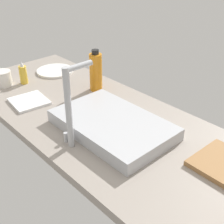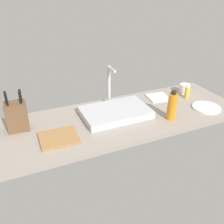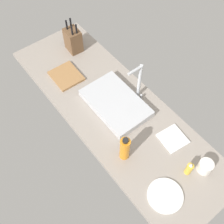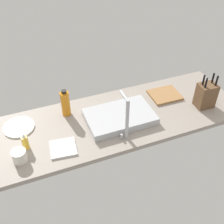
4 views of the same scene
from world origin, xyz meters
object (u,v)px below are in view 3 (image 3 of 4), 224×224
at_px(water_bottle, 125,148).
at_px(faucet, 139,80).
at_px(sink_basin, 116,103).
at_px(knife_block, 73,40).
at_px(coffee_mug, 205,166).
at_px(dinner_plate, 165,196).
at_px(cutting_board, 66,76).
at_px(dish_towel, 173,139).
at_px(soap_bottle, 189,169).

bearing_deg(water_bottle, faucet, 129.61).
relative_size(sink_basin, knife_block, 1.78).
distance_m(water_bottle, coffee_mug, 0.50).
height_order(faucet, coffee_mug, faucet).
height_order(faucet, dinner_plate, faucet).
bearing_deg(dinner_plate, faucet, 151.96).
bearing_deg(dinner_plate, cutting_board, 177.82).
bearing_deg(cutting_board, dish_towel, 16.28).
xyz_separation_m(cutting_board, dinner_plate, (1.12, -0.04, -0.00)).
bearing_deg(faucet, dinner_plate, -28.04).
relative_size(sink_basin, soap_bottle, 3.86).
bearing_deg(dinner_plate, knife_block, 169.04).
bearing_deg(coffee_mug, dish_towel, -179.96).
distance_m(sink_basin, cutting_board, 0.46).
xyz_separation_m(sink_basin, dinner_plate, (0.68, -0.17, -0.02)).
relative_size(faucet, water_bottle, 1.48).
bearing_deg(faucet, cutting_board, -147.22).
bearing_deg(dinner_plate, dish_towel, 128.22).
distance_m(soap_bottle, coffee_mug, 0.11).
distance_m(faucet, dish_towel, 0.45).
height_order(knife_block, dinner_plate, knife_block).
bearing_deg(dinner_plate, water_bottle, -176.01).
xyz_separation_m(sink_basin, cutting_board, (-0.44, -0.13, -0.02)).
bearing_deg(water_bottle, dish_towel, 71.83).
bearing_deg(dish_towel, water_bottle, -108.17).
xyz_separation_m(sink_basin, soap_bottle, (0.66, 0.04, 0.03)).
height_order(sink_basin, cutting_board, sink_basin).
relative_size(faucet, dish_towel, 1.91).
xyz_separation_m(water_bottle, coffee_mug, (0.37, 0.33, -0.06)).
xyz_separation_m(faucet, dish_towel, (0.41, -0.05, -0.17)).
bearing_deg(water_bottle, sink_basin, 149.62).
distance_m(faucet, water_bottle, 0.49).
relative_size(knife_block, soap_bottle, 2.17).
height_order(soap_bottle, coffee_mug, soap_bottle).
relative_size(knife_block, dish_towel, 1.64).
xyz_separation_m(faucet, soap_bottle, (0.63, -0.14, -0.12)).
distance_m(knife_block, soap_bottle, 1.31).
distance_m(sink_basin, soap_bottle, 0.66).
xyz_separation_m(water_bottle, dinner_plate, (0.34, 0.02, -0.09)).
xyz_separation_m(cutting_board, water_bottle, (0.78, -0.07, 0.09)).
height_order(sink_basin, dish_towel, sink_basin).
distance_m(knife_block, water_bottle, 1.03).
bearing_deg(faucet, dish_towel, -6.26).
height_order(cutting_board, water_bottle, water_bottle).
height_order(faucet, dish_towel, faucet).
bearing_deg(coffee_mug, knife_block, -178.17).
xyz_separation_m(dinner_plate, dish_towel, (-0.24, 0.30, 0.00)).
distance_m(water_bottle, dish_towel, 0.36).
height_order(sink_basin, faucet, faucet).
distance_m(soap_bottle, dish_towel, 0.24).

